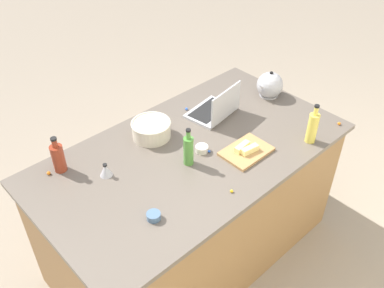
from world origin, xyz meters
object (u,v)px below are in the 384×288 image
at_px(kettle, 270,85).
at_px(cutting_board, 246,151).
at_px(bottle_soy, 58,157).
at_px(kitchen_timer, 106,170).
at_px(laptop, 216,109).
at_px(butter_stick_left, 242,147).
at_px(bottle_olive, 188,150).
at_px(ramekin_small, 202,149).
at_px(butter_stick_right, 250,150).
at_px(ramekin_medium, 154,216).
at_px(bottle_oil, 312,127).
at_px(mixing_bowl_large, 151,129).

distance_m(kettle, cutting_board, 0.67).
xyz_separation_m(bottle_soy, kitchen_timer, (-0.16, 0.21, -0.05)).
distance_m(laptop, kettle, 0.45).
height_order(butter_stick_left, kitchen_timer, kitchen_timer).
xyz_separation_m(laptop, cutting_board, (0.14, 0.39, -0.04)).
relative_size(bottle_soy, butter_stick_left, 2.00).
distance_m(bottle_olive, ramekin_small, 0.15).
relative_size(kettle, butter_stick_right, 1.94).
height_order(ramekin_small, ramekin_medium, ramekin_small).
distance_m(cutting_board, butter_stick_right, 0.04).
distance_m(laptop, bottle_oil, 0.62).
distance_m(laptop, ramekin_small, 0.38).
relative_size(laptop, mixing_bowl_large, 1.41).
height_order(laptop, butter_stick_right, laptop).
bearing_deg(kettle, kitchen_timer, -3.62).
height_order(mixing_bowl_large, cutting_board, mixing_bowl_large).
distance_m(bottle_soy, butter_stick_left, 1.03).
relative_size(laptop, butter_stick_right, 3.09).
xyz_separation_m(mixing_bowl_large, bottle_soy, (0.56, -0.10, 0.03)).
bearing_deg(butter_stick_left, kettle, -154.30).
distance_m(ramekin_small, ramekin_medium, 0.57).
distance_m(bottle_olive, butter_stick_left, 0.33).
relative_size(bottle_soy, ramekin_small, 2.96).
relative_size(butter_stick_right, ramekin_small, 1.48).
bearing_deg(kitchen_timer, bottle_olive, 149.73).
xyz_separation_m(bottle_olive, ramekin_small, (-0.13, -0.02, -0.08)).
xyz_separation_m(bottle_oil, kettle, (-0.22, -0.50, -0.02)).
relative_size(butter_stick_right, kitchen_timer, 1.43).
bearing_deg(cutting_board, bottle_oil, 152.83).
distance_m(ramekin_medium, kitchen_timer, 0.42).
xyz_separation_m(bottle_oil, cutting_board, (0.36, -0.19, -0.09)).
relative_size(laptop, bottle_soy, 1.54).
bearing_deg(ramekin_small, bottle_olive, 10.62).
bearing_deg(butter_stick_left, ramekin_small, -44.08).
bearing_deg(kettle, bottle_soy, -11.30).
height_order(kettle, kitchen_timer, kettle).
height_order(bottle_soy, kettle, bottle_soy).
distance_m(mixing_bowl_large, ramekin_medium, 0.66).
xyz_separation_m(bottle_oil, kitchen_timer, (1.06, -0.58, -0.07)).
bearing_deg(ramekin_small, butter_stick_right, 131.19).
height_order(laptop, butter_stick_left, laptop).
xyz_separation_m(mixing_bowl_large, ramekin_small, (-0.12, 0.31, -0.04)).
xyz_separation_m(bottle_olive, bottle_oil, (-0.67, 0.35, 0.01)).
bearing_deg(butter_stick_left, bottle_olive, -25.27).
relative_size(mixing_bowl_large, bottle_oil, 0.94).
relative_size(laptop, kitchen_timer, 4.41).
bearing_deg(ramekin_medium, kettle, -165.36).
relative_size(kettle, butter_stick_left, 1.94).
xyz_separation_m(cutting_board, ramekin_medium, (0.71, 0.03, 0.01)).
bearing_deg(kitchen_timer, bottle_soy, -52.59).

